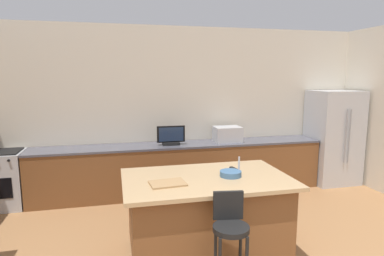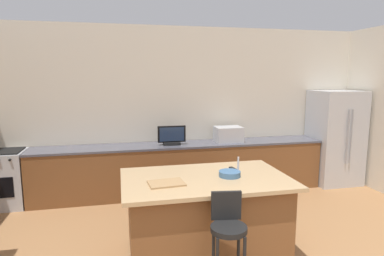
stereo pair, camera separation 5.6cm
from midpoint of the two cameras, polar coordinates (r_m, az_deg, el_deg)
wall_back at (r=6.08m, az=-2.11°, el=3.37°), size 7.33×0.12×2.95m
counter_back at (r=5.89m, az=-2.11°, el=-7.00°), size 5.11×0.62×0.89m
kitchen_island at (r=3.99m, az=2.09°, el=-14.70°), size 1.91×1.19×0.92m
refrigerator at (r=6.94m, az=23.07°, el=-1.45°), size 0.87×0.79×1.80m
range_oven at (r=6.07m, az=-30.52°, el=-7.73°), size 0.71×0.63×0.91m
microwave at (r=5.98m, az=5.90°, el=-1.08°), size 0.48×0.36×0.27m
tv_monitor at (r=5.68m, az=-3.95°, el=-1.44°), size 0.48×0.16×0.33m
sink_faucet_back at (r=5.85m, az=-3.05°, el=-1.44°), size 0.02×0.02×0.24m
sink_faucet_island at (r=3.92m, az=7.75°, el=-6.53°), size 0.02×0.02×0.22m
bar_stool_center at (r=3.24m, az=6.12°, el=-18.11°), size 0.34×0.36×0.99m
fruit_bowl at (r=3.87m, az=6.29°, el=-7.89°), size 0.25×0.25×0.06m
cell_phone at (r=3.92m, az=5.54°, el=-8.08°), size 0.14×0.16×0.01m
tv_remote at (r=4.15m, az=6.96°, el=-7.06°), size 0.07×0.18×0.02m
cutting_board at (r=3.60m, az=-4.70°, el=-9.53°), size 0.40×0.31×0.02m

